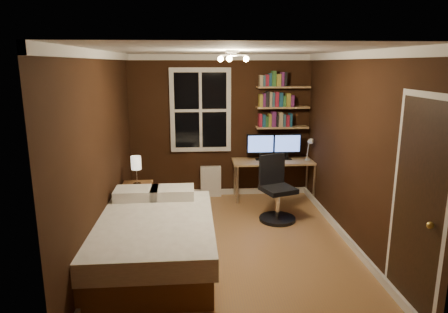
{
  "coord_description": "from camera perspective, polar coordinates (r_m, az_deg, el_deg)",
  "views": [
    {
      "loc": [
        -0.43,
        -4.9,
        2.35
      ],
      "look_at": [
        -0.05,
        0.45,
        1.09
      ],
      "focal_mm": 32.0,
      "sensor_mm": 36.0,
      "label": 1
    }
  ],
  "objects": [
    {
      "name": "office_chair",
      "position": [
        6.16,
        7.48,
        -5.58
      ],
      "size": [
        0.58,
        0.58,
        1.0
      ],
      "rotation": [
        0.0,
        0.0,
        0.35
      ],
      "color": "black",
      "rests_on": "ground"
    },
    {
      "name": "floor",
      "position": [
        5.45,
        0.93,
        -12.37
      ],
      "size": [
        4.2,
        4.2,
        0.0
      ],
      "primitive_type": "plane",
      "color": "olive",
      "rests_on": "ground"
    },
    {
      "name": "ceiling_fixture",
      "position": [
        4.82,
        1.14,
        13.77
      ],
      "size": [
        0.44,
        0.44,
        0.18
      ],
      "primitive_type": null,
      "color": "beige",
      "rests_on": "ceiling"
    },
    {
      "name": "bookshelf_lower",
      "position": [
        7.13,
        8.28,
        4.16
      ],
      "size": [
        0.92,
        0.22,
        0.03
      ],
      "primitive_type": "cube",
      "color": "#9A774A",
      "rests_on": "wall_back"
    },
    {
      "name": "bedside_lamp",
      "position": [
        6.15,
        -12.41,
        -1.95
      ],
      "size": [
        0.15,
        0.15,
        0.44
      ],
      "primitive_type": null,
      "color": "white",
      "rests_on": "nightstand"
    },
    {
      "name": "monitor_right",
      "position": [
        7.11,
        9.01,
        1.41
      ],
      "size": [
        0.49,
        0.12,
        0.46
      ],
      "primitive_type": null,
      "color": "black",
      "rests_on": "desk"
    },
    {
      "name": "wall_back",
      "position": [
        7.1,
        -0.51,
        4.26
      ],
      "size": [
        3.2,
        0.04,
        2.5
      ],
      "primitive_type": "cube",
      "color": "black",
      "rests_on": "ground"
    },
    {
      "name": "nightstand",
      "position": [
        6.29,
        -12.18,
        -6.33
      ],
      "size": [
        0.46,
        0.46,
        0.56
      ],
      "primitive_type": "cube",
      "rotation": [
        0.0,
        0.0,
        0.03
      ],
      "color": "brown",
      "rests_on": "ground"
    },
    {
      "name": "books_row_middle",
      "position": [
        7.07,
        8.41,
        8.01
      ],
      "size": [
        0.6,
        0.16,
        0.23
      ],
      "primitive_type": null,
      "color": "navy",
      "rests_on": "bookshelf_middle"
    },
    {
      "name": "wall_left",
      "position": [
        5.15,
        -17.03,
        0.27
      ],
      "size": [
        0.04,
        4.2,
        2.5
      ],
      "primitive_type": "cube",
      "color": "black",
      "rests_on": "ground"
    },
    {
      "name": "books_row_lower",
      "position": [
        7.11,
        8.31,
        5.2
      ],
      "size": [
        0.6,
        0.16,
        0.23
      ],
      "primitive_type": null,
      "color": "maroon",
      "rests_on": "bookshelf_lower"
    },
    {
      "name": "door_knob",
      "position": [
        3.88,
        27.38,
        -8.73
      ],
      "size": [
        0.06,
        0.06,
        0.06
      ],
      "primitive_type": "sphere",
      "color": "gold",
      "rests_on": "door"
    },
    {
      "name": "ceiling",
      "position": [
        4.92,
        1.04,
        14.93
      ],
      "size": [
        3.2,
        4.2,
        0.02
      ],
      "primitive_type": "cube",
      "color": "white",
      "rests_on": "wall_back"
    },
    {
      "name": "window",
      "position": [
        7.01,
        -3.37,
        6.6
      ],
      "size": [
        1.06,
        0.06,
        1.46
      ],
      "primitive_type": "cube",
      "color": "silver",
      "rests_on": "wall_back"
    },
    {
      "name": "desk",
      "position": [
        7.05,
        7.16,
        -1.05
      ],
      "size": [
        1.45,
        0.55,
        0.69
      ],
      "color": "#9A774A",
      "rests_on": "ground"
    },
    {
      "name": "desk_lamp",
      "position": [
        7.03,
        12.1,
        1.06
      ],
      "size": [
        0.14,
        0.32,
        0.44
      ],
      "primitive_type": null,
      "color": "silver",
      "rests_on": "desk"
    },
    {
      "name": "bookshelf_upper",
      "position": [
        7.05,
        8.47,
        9.79
      ],
      "size": [
        0.92,
        0.22,
        0.03
      ],
      "primitive_type": "cube",
      "color": "#9A774A",
      "rests_on": "wall_back"
    },
    {
      "name": "bookshelf_middle",
      "position": [
        7.08,
        8.37,
        6.96
      ],
      "size": [
        0.92,
        0.22,
        0.03
      ],
      "primitive_type": "cube",
      "color": "#9A774A",
      "rests_on": "wall_back"
    },
    {
      "name": "bed",
      "position": [
        4.94,
        -10.48,
        -11.57
      ],
      "size": [
        1.51,
        2.09,
        0.7
      ],
      "rotation": [
        0.0,
        0.0,
        0.01
      ],
      "color": "brown",
      "rests_on": "ground"
    },
    {
      "name": "books_row_upper",
      "position": [
        7.05,
        8.5,
        10.84
      ],
      "size": [
        0.48,
        0.16,
        0.23
      ],
      "primitive_type": null,
      "color": "#2D5E28",
      "rests_on": "bookshelf_upper"
    },
    {
      "name": "wall_right",
      "position": [
        5.42,
        18.1,
        0.8
      ],
      "size": [
        0.04,
        4.2,
        2.5
      ],
      "primitive_type": "cube",
      "color": "black",
      "rests_on": "ground"
    },
    {
      "name": "monitor_left",
      "position": [
        7.02,
        5.23,
        1.37
      ],
      "size": [
        0.49,
        0.12,
        0.46
      ],
      "primitive_type": null,
      "color": "black",
      "rests_on": "desk"
    },
    {
      "name": "door",
      "position": [
        4.13,
        25.76,
        -6.89
      ],
      "size": [
        0.03,
        0.82,
        2.05
      ],
      "primitive_type": null,
      "color": "black",
      "rests_on": "ground"
    },
    {
      "name": "radiator",
      "position": [
        7.2,
        -1.9,
        -3.57
      ],
      "size": [
        0.37,
        0.13,
        0.55
      ],
      "primitive_type": "cube",
      "color": "beige",
      "rests_on": "ground"
    }
  ]
}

